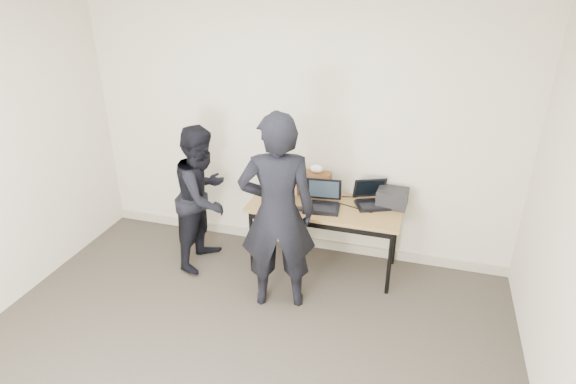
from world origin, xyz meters
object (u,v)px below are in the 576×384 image
at_px(laptop_right, 372,199).
at_px(leather_satchel, 313,183).
at_px(person_observer, 203,197).
at_px(laptop_center, 323,201).
at_px(desk, 325,211).
at_px(person_typist, 277,214).
at_px(laptop_beige, 281,198).
at_px(equipment_box, 392,198).

bearing_deg(laptop_right, leather_satchel, 150.90).
bearing_deg(person_observer, laptop_center, -76.78).
height_order(desk, leather_satchel, leather_satchel).
bearing_deg(person_typist, laptop_beige, -91.35).
relative_size(person_typist, person_observer, 1.23).
height_order(desk, laptop_right, laptop_right).
distance_m(leather_satchel, equipment_box, 0.81).
distance_m(desk, person_observer, 1.23).
distance_m(desk, equipment_box, 0.67).
distance_m(leather_satchel, person_observer, 1.13).
relative_size(laptop_beige, equipment_box, 0.98).
distance_m(desk, leather_satchel, 0.34).
bearing_deg(equipment_box, person_typist, -137.12).
height_order(laptop_beige, person_observer, person_observer).
bearing_deg(laptop_beige, laptop_center, 5.75).
bearing_deg(laptop_center, leather_satchel, 116.02).
bearing_deg(laptop_beige, equipment_box, 16.96).
height_order(leather_satchel, equipment_box, leather_satchel).
bearing_deg(person_observer, laptop_right, -72.41).
height_order(desk, laptop_beige, laptop_beige).
bearing_deg(equipment_box, leather_satchel, 177.48).
relative_size(leather_satchel, person_observer, 0.24).
height_order(desk, person_observer, person_observer).
bearing_deg(equipment_box, laptop_right, -172.76).
relative_size(laptop_center, equipment_box, 1.29).
bearing_deg(person_typist, leather_satchel, -112.79).
height_order(equipment_box, person_typist, person_typist).
distance_m(laptop_beige, laptop_right, 0.90).
height_order(laptop_beige, laptop_right, laptop_right).
xyz_separation_m(leather_satchel, equipment_box, (0.81, -0.04, -0.04)).
bearing_deg(desk, laptop_center, -122.35).
bearing_deg(person_typist, laptop_center, -128.96).
xyz_separation_m(laptop_right, person_observer, (-1.65, -0.37, -0.03)).
distance_m(laptop_center, person_typist, 0.69).
bearing_deg(person_observer, desk, -75.54).
relative_size(desk, person_typist, 0.82).
xyz_separation_m(laptop_center, equipment_box, (0.65, 0.22, 0.02)).
bearing_deg(leather_satchel, person_observer, -157.64).
relative_size(laptop_right, person_typist, 0.23).
bearing_deg(laptop_beige, desk, 9.51).
height_order(leather_satchel, person_typist, person_typist).
xyz_separation_m(desk, equipment_box, (0.63, 0.19, 0.14)).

